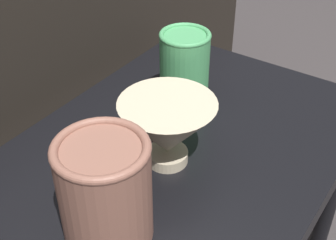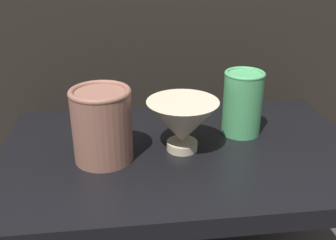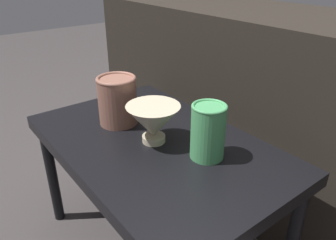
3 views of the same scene
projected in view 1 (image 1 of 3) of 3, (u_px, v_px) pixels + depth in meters
The scene contains 4 objects.
table at pixel (165, 179), 0.78m from camera, with size 0.78×0.49×0.43m.
bowl at pixel (167, 130), 0.72m from camera, with size 0.15×0.15×0.11m.
vase_textured_left at pixel (105, 190), 0.59m from camera, with size 0.12×0.12×0.15m.
vase_colorful_right at pixel (184, 70), 0.84m from camera, with size 0.09×0.09×0.15m.
Camera 1 is at (-0.47, -0.33, 0.92)m, focal length 50.00 mm.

